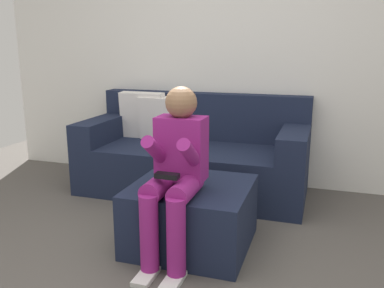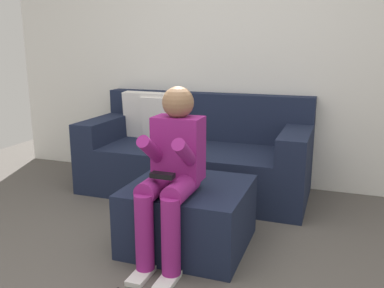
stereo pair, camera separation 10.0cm
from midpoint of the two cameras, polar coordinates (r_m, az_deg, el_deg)
The scene contains 4 objects.
wall_back at distance 4.05m, azimuth 4.76°, elevation 14.05°, with size 4.87×0.10×2.75m, color silver.
couch_sectional at distance 3.84m, azimuth -0.69°, elevation -1.66°, with size 2.04×0.89×0.89m.
ottoman at distance 2.82m, azimuth -1.12°, elevation -9.81°, with size 0.77×0.73×0.43m, color #192138.
person_seated at distance 2.51m, azimuth -3.48°, elevation -3.49°, with size 0.31×0.61×1.09m.
Camera 1 is at (0.89, -1.74, 1.33)m, focal length 38.60 mm.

